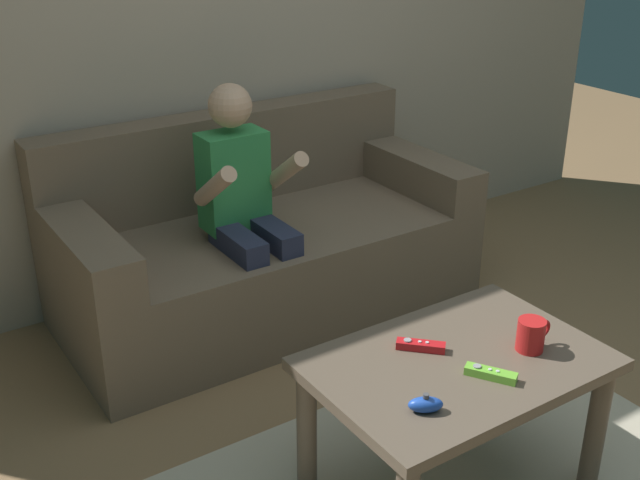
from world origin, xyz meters
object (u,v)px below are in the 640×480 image
object	(u,v)px
coffee_mug	(531,335)
nunchuk_blue	(426,404)
person_seated_on_couch	(246,203)
game_remote_red_near_edge	(421,346)
coffee_table	(456,383)
couch	(261,245)
game_remote_lime_far_corner	(491,374)

from	to	relation	value
coffee_mug	nunchuk_blue	bearing A→B (deg)	-172.38
person_seated_on_couch	game_remote_red_near_edge	bearing A→B (deg)	-89.67
nunchuk_blue	coffee_table	bearing A→B (deg)	29.77
coffee_table	coffee_mug	size ratio (longest dim) A/B	6.97
couch	coffee_mug	bearing A→B (deg)	-85.51
coffee_table	coffee_mug	distance (m)	0.25
game_remote_red_near_edge	game_remote_lime_far_corner	world-z (taller)	same
game_remote_lime_far_corner	coffee_table	bearing A→B (deg)	94.92
person_seated_on_couch	coffee_table	world-z (taller)	person_seated_on_couch
nunchuk_blue	game_remote_lime_far_corner	distance (m)	0.25
game_remote_red_near_edge	coffee_mug	size ratio (longest dim) A/B	1.06
game_remote_red_near_edge	couch	bearing A→B (deg)	82.69
couch	coffee_mug	world-z (taller)	couch
couch	person_seated_on_couch	xyz separation A→B (m)	(-0.16, -0.18, 0.28)
couch	game_remote_lime_far_corner	world-z (taller)	couch
coffee_mug	person_seated_on_couch	bearing A→B (deg)	102.66
coffee_table	coffee_mug	xyz separation A→B (m)	(0.21, -0.07, 0.13)
nunchuk_blue	couch	bearing A→B (deg)	76.96
couch	coffee_mug	xyz separation A→B (m)	(0.11, -1.38, 0.22)
couch	person_seated_on_couch	world-z (taller)	person_seated_on_couch
nunchuk_blue	coffee_mug	bearing A→B (deg)	7.62
couch	game_remote_red_near_edge	distance (m)	1.23
couch	game_remote_lime_far_corner	xyz separation A→B (m)	(-0.09, -1.42, 0.18)
game_remote_red_near_edge	game_remote_lime_far_corner	xyz separation A→B (m)	(0.07, -0.21, 0.00)
couch	coffee_table	bearing A→B (deg)	-94.34
person_seated_on_couch	game_remote_lime_far_corner	world-z (taller)	person_seated_on_couch
person_seated_on_couch	nunchuk_blue	xyz separation A→B (m)	(-0.17, -1.26, -0.09)
coffee_table	nunchuk_blue	world-z (taller)	nunchuk_blue
coffee_mug	game_remote_red_near_edge	bearing A→B (deg)	146.88
couch	person_seated_on_couch	bearing A→B (deg)	-131.70
person_seated_on_couch	nunchuk_blue	distance (m)	1.27
game_remote_lime_far_corner	coffee_mug	size ratio (longest dim) A/B	1.17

